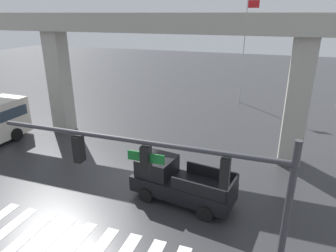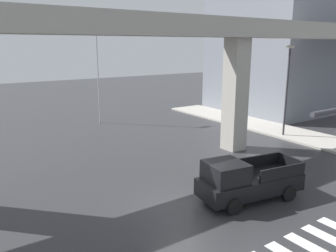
# 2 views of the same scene
# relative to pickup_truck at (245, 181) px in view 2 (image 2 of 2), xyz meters

# --- Properties ---
(ground_plane) EXTENTS (120.00, 120.00, 0.00)m
(ground_plane) POSITION_rel_pickup_truck_xyz_m (-3.03, 1.18, -0.99)
(ground_plane) COLOR #2D2D30
(elevated_overpass) EXTENTS (56.76, 2.18, 8.93)m
(elevated_overpass) POSITION_rel_pickup_truck_xyz_m (-3.03, 6.27, 6.67)
(elevated_overpass) COLOR #ADA89E
(elevated_overpass) RESTS_ON ground
(sidewalk_east) EXTENTS (4.00, 36.00, 0.15)m
(sidewalk_east) POSITION_rel_pickup_truck_xyz_m (12.37, 3.18, -0.91)
(sidewalk_east) COLOR #ADA89E
(sidewalk_east) RESTS_ON ground
(pickup_truck) EXTENTS (5.33, 2.66, 2.08)m
(pickup_truck) POSITION_rel_pickup_truck_xyz_m (0.00, 0.00, 0.00)
(pickup_truck) COLOR black
(pickup_truck) RESTS_ON ground
(street_lamp_mid_block) EXTENTS (0.44, 0.70, 7.24)m
(street_lamp_mid_block) POSITION_rel_pickup_truck_xyz_m (11.17, 6.39, 3.57)
(street_lamp_mid_block) COLOR #38383D
(street_lamp_mid_block) RESTS_ON ground
(flagpole) EXTENTS (1.16, 0.12, 10.22)m
(flagpole) POSITION_rel_pickup_truck_xyz_m (0.92, 19.32, 4.92)
(flagpole) COLOR silver
(flagpole) RESTS_ON ground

